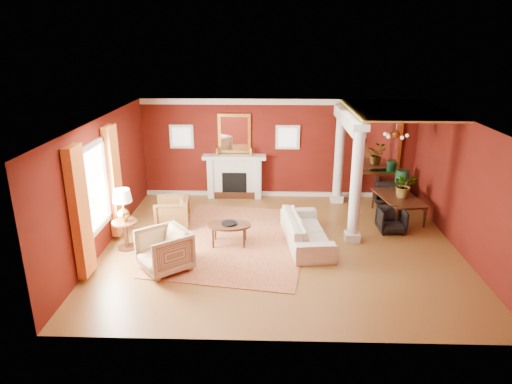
{
  "coord_description": "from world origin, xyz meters",
  "views": [
    {
      "loc": [
        -0.26,
        -9.59,
        4.59
      ],
      "look_at": [
        -0.58,
        0.43,
        1.15
      ],
      "focal_mm": 32.0,
      "sensor_mm": 36.0,
      "label": 1
    }
  ],
  "objects_px": {
    "coffee_table": "(229,226)",
    "dining_table": "(399,201)",
    "side_table": "(123,210)",
    "sofa": "(307,226)",
    "armchair_stripe": "(164,249)",
    "armchair_leopard": "(172,211)"
  },
  "relations": [
    {
      "from": "armchair_leopard",
      "to": "side_table",
      "type": "bearing_deg",
      "value": -38.05
    },
    {
      "from": "side_table",
      "to": "dining_table",
      "type": "xyz_separation_m",
      "value": [
        6.67,
        2.07,
        -0.48
      ]
    },
    {
      "from": "armchair_stripe",
      "to": "armchair_leopard",
      "type": "bearing_deg",
      "value": 149.55
    },
    {
      "from": "armchair_leopard",
      "to": "coffee_table",
      "type": "bearing_deg",
      "value": 50.61
    },
    {
      "from": "sofa",
      "to": "coffee_table",
      "type": "relative_size",
      "value": 2.26
    },
    {
      "from": "coffee_table",
      "to": "dining_table",
      "type": "height_order",
      "value": "dining_table"
    },
    {
      "from": "armchair_stripe",
      "to": "side_table",
      "type": "relative_size",
      "value": 0.67
    },
    {
      "from": "armchair_stripe",
      "to": "side_table",
      "type": "xyz_separation_m",
      "value": [
        -1.1,
        0.97,
        0.46
      ]
    },
    {
      "from": "dining_table",
      "to": "armchair_stripe",
      "type": "bearing_deg",
      "value": 108.42
    },
    {
      "from": "coffee_table",
      "to": "dining_table",
      "type": "distance_m",
      "value": 4.7
    },
    {
      "from": "coffee_table",
      "to": "side_table",
      "type": "bearing_deg",
      "value": -173.26
    },
    {
      "from": "coffee_table",
      "to": "dining_table",
      "type": "xyz_separation_m",
      "value": [
        4.35,
        1.79,
        -0.0
      ]
    },
    {
      "from": "coffee_table",
      "to": "sofa",
      "type": "bearing_deg",
      "value": 3.06
    },
    {
      "from": "armchair_stripe",
      "to": "dining_table",
      "type": "relative_size",
      "value": 0.58
    },
    {
      "from": "sofa",
      "to": "coffee_table",
      "type": "height_order",
      "value": "sofa"
    },
    {
      "from": "coffee_table",
      "to": "dining_table",
      "type": "bearing_deg",
      "value": 22.43
    },
    {
      "from": "armchair_leopard",
      "to": "armchair_stripe",
      "type": "relative_size",
      "value": 0.88
    },
    {
      "from": "armchair_stripe",
      "to": "coffee_table",
      "type": "bearing_deg",
      "value": 97.34
    },
    {
      "from": "armchair_leopard",
      "to": "coffee_table",
      "type": "xyz_separation_m",
      "value": [
        1.53,
        -1.0,
        0.04
      ]
    },
    {
      "from": "armchair_stripe",
      "to": "coffee_table",
      "type": "xyz_separation_m",
      "value": [
        1.22,
        1.25,
        -0.01
      ]
    },
    {
      "from": "sofa",
      "to": "dining_table",
      "type": "distance_m",
      "value": 3.08
    },
    {
      "from": "armchair_stripe",
      "to": "coffee_table",
      "type": "distance_m",
      "value": 1.75
    }
  ]
}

